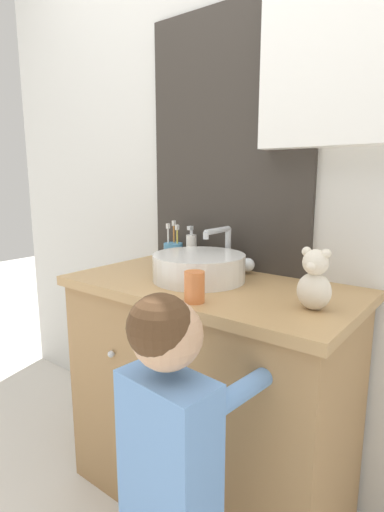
{
  "coord_description": "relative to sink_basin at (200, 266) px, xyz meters",
  "views": [
    {
      "loc": [
        0.79,
        -0.79,
        1.22
      ],
      "look_at": [
        -0.04,
        0.28,
        0.96
      ],
      "focal_mm": 28.0,
      "sensor_mm": 36.0,
      "label": 1
    }
  ],
  "objects": [
    {
      "name": "wall_back",
      "position": [
        0.07,
        0.29,
        0.37
      ],
      "size": [
        3.2,
        0.18,
        2.5
      ],
      "color": "silver",
      "rests_on": "ground_plane"
    },
    {
      "name": "vanity_counter",
      "position": [
        0.05,
        -0.01,
        -0.48
      ],
      "size": [
        1.03,
        0.55,
        0.86
      ],
      "color": "#A37A4C",
      "rests_on": "ground_plane"
    },
    {
      "name": "sink_basin",
      "position": [
        0.0,
        0.0,
        0.0
      ],
      "size": [
        0.33,
        0.39,
        0.18
      ],
      "color": "white",
      "rests_on": "vanity_counter"
    },
    {
      "name": "toothbrush_holder",
      "position": [
        -0.26,
        0.16,
        -0.0
      ],
      "size": [
        0.08,
        0.08,
        0.18
      ],
      "color": "#4C93C6",
      "rests_on": "vanity_counter"
    },
    {
      "name": "soap_dispenser",
      "position": [
        -0.18,
        0.17,
        0.02
      ],
      "size": [
        0.04,
        0.04,
        0.17
      ],
      "color": "white",
      "rests_on": "vanity_counter"
    },
    {
      "name": "child_figure",
      "position": [
        0.3,
        -0.52,
        -0.35
      ],
      "size": [
        0.26,
        0.47,
        0.98
      ],
      "color": "slate",
      "rests_on": "ground_plane"
    },
    {
      "name": "teddy_bear",
      "position": [
        0.45,
        -0.07,
        0.03
      ],
      "size": [
        0.1,
        0.08,
        0.18
      ],
      "color": "beige",
      "rests_on": "vanity_counter"
    },
    {
      "name": "drinking_cup",
      "position": [
        0.14,
        -0.22,
        -0.0
      ],
      "size": [
        0.06,
        0.06,
        0.09
      ],
      "primitive_type": "cylinder",
      "color": "orange",
      "rests_on": "vanity_counter"
    }
  ]
}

